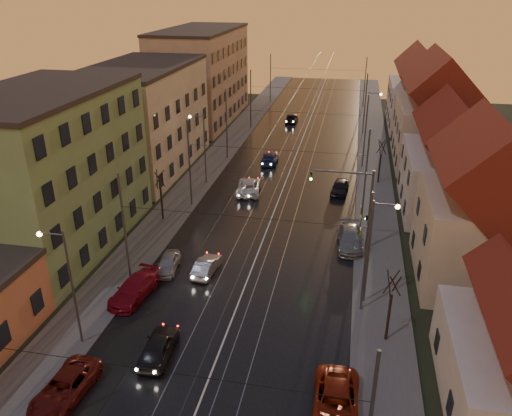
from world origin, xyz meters
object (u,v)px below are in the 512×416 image
Objects in this scene: driving_car_4 at (292,118)px; parked_left_2 at (134,289)px; parked_right_0 at (336,403)px; street_lamp_3 at (369,115)px; traffic_light_mast at (358,199)px; driving_car_3 at (270,158)px; parked_right_2 at (340,187)px; driving_car_0 at (159,346)px; street_lamp_2 at (202,142)px; street_lamp_1 at (374,243)px; street_lamp_0 at (66,278)px; parked_right_1 at (350,239)px; driving_car_1 at (206,266)px; parked_left_3 at (168,263)px; parked_left_1 at (65,387)px; driving_car_2 at (249,186)px.

driving_car_4 is 51.56m from parked_left_2.
parked_left_2 is 0.92× the size of parked_right_0.
traffic_light_mast is at bearing -92.27° from street_lamp_3.
driving_car_3 is 0.87× the size of parked_right_0.
traffic_light_mast is 42.32m from driving_car_4.
driving_car_0 is at bearing -103.56° from parked_right_2.
street_lamp_2 is at bearing 77.47° from driving_car_4.
street_lamp_3 is (18.21, 16.00, 0.00)m from street_lamp_2.
traffic_light_mast is 1.54× the size of driving_car_3.
street_lamp_1 and street_lamp_3 have the same top height.
street_lamp_0 is 57.23m from driving_car_4.
street_lamp_0 is 1.55× the size of parked_right_1.
driving_car_1 reaches higher than parked_left_3.
street_lamp_1 is 1.62× the size of parked_left_2.
parked_left_1 is 0.97× the size of parked_left_2.
street_lamp_1 reaches higher than parked_right_1.
driving_car_1 is 1.04× the size of parked_left_3.
parked_right_0 is (-0.67, -18.64, -3.86)m from traffic_light_mast.
parked_left_3 is at bearing 8.22° from driving_car_1.
street_lamp_2 is 1.11× the size of traffic_light_mast.
street_lamp_0 is 6.98m from parked_left_2.
driving_car_4 is at bearing 133.09° from street_lamp_3.
parked_right_2 reaches higher than driving_car_3.
street_lamp_2 is at bearing -174.15° from parked_right_2.
parked_left_2 is 4.21m from parked_left_3.
driving_car_2 is at bearing 124.40° from street_lamp_1.
street_lamp_1 is 16.27m from parked_left_3.
parked_left_3 is at bearing -118.86° from parked_right_2.
parked_right_1 is (-1.50, 8.23, -4.14)m from street_lamp_1.
driving_car_0 reaches higher than parked_left_3.
driving_car_4 reaches higher than parked_left_3.
driving_car_4 is at bearing -93.29° from driving_car_3.
parked_right_2 is at bearing 107.30° from driving_car_4.
street_lamp_2 is 1.87× the size of driving_car_0.
street_lamp_3 is at bearing 90.00° from street_lamp_1.
driving_car_0 is (-12.65, -8.16, -4.16)m from street_lamp_1.
street_lamp_1 is at bearing -83.23° from parked_right_1.
driving_car_0 is 10.08m from parked_left_3.
street_lamp_0 reaches higher than driving_car_2.
street_lamp_2 is 24.24m from street_lamp_3.
driving_car_1 is at bearing 78.11° from parked_left_1.
street_lamp_1 is at bearing -12.72° from parked_left_3.
parked_left_3 is 22.57m from parked_right_2.
driving_car_3 is at bearing 80.33° from street_lamp_0.
driving_car_2 is at bearing 88.48° from driving_car_4.
parked_right_0 reaches higher than driving_car_1.
driving_car_2 is at bearing -15.65° from street_lamp_2.
parked_left_3 is at bearing 83.17° from parked_left_2.
parked_left_2 is 1.20× the size of parked_right_2.
street_lamp_1 reaches higher than parked_left_3.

